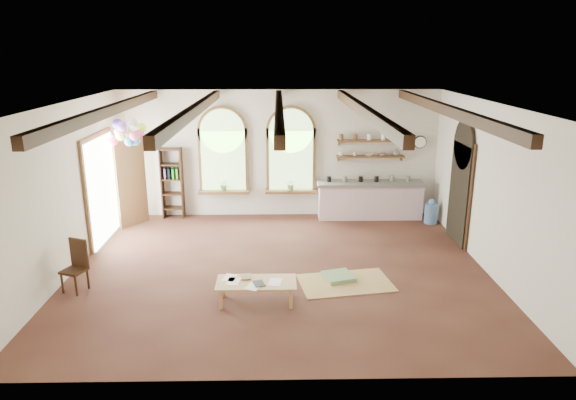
{
  "coord_description": "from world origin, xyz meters",
  "views": [
    {
      "loc": [
        -0.02,
        -9.25,
        4.14
      ],
      "look_at": [
        0.17,
        0.6,
        1.24
      ],
      "focal_mm": 32.0,
      "sensor_mm": 36.0,
      "label": 1
    }
  ],
  "objects_px": {
    "balloon_cluster": "(128,133)",
    "kitchen_counter": "(370,200)",
    "coffee_table": "(256,284)",
    "side_chair": "(76,276)"
  },
  "relations": [
    {
      "from": "coffee_table",
      "to": "side_chair",
      "type": "bearing_deg",
      "value": 171.01
    },
    {
      "from": "balloon_cluster",
      "to": "kitchen_counter",
      "type": "bearing_deg",
      "value": 8.93
    },
    {
      "from": "kitchen_counter",
      "to": "side_chair",
      "type": "xyz_separation_m",
      "value": [
        -5.93,
        -4.04,
        -0.21
      ]
    },
    {
      "from": "kitchen_counter",
      "to": "balloon_cluster",
      "type": "bearing_deg",
      "value": -171.07
    },
    {
      "from": "kitchen_counter",
      "to": "balloon_cluster",
      "type": "height_order",
      "value": "balloon_cluster"
    },
    {
      "from": "kitchen_counter",
      "to": "side_chair",
      "type": "height_order",
      "value": "kitchen_counter"
    },
    {
      "from": "balloon_cluster",
      "to": "side_chair",
      "type": "bearing_deg",
      "value": -94.08
    },
    {
      "from": "kitchen_counter",
      "to": "coffee_table",
      "type": "height_order",
      "value": "kitchen_counter"
    },
    {
      "from": "kitchen_counter",
      "to": "balloon_cluster",
      "type": "relative_size",
      "value": 2.34
    },
    {
      "from": "kitchen_counter",
      "to": "coffee_table",
      "type": "relative_size",
      "value": 1.99
    }
  ]
}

